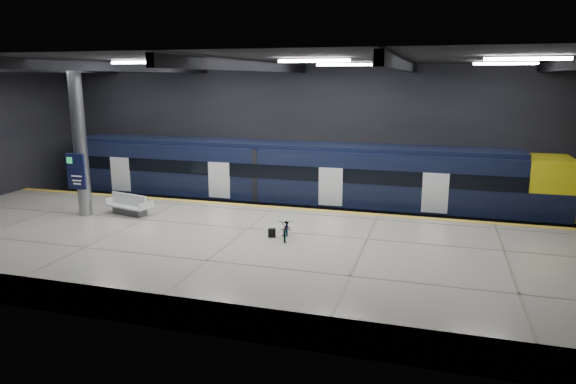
% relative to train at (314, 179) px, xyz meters
% --- Properties ---
extents(ground, '(30.00, 30.00, 0.00)m').
position_rel_train_xyz_m(ground, '(-1.25, -5.50, -2.06)').
color(ground, black).
rests_on(ground, ground).
extents(room_shell, '(30.10, 16.10, 8.05)m').
position_rel_train_xyz_m(room_shell, '(-1.25, -5.49, 3.66)').
color(room_shell, black).
rests_on(room_shell, ground).
extents(platform, '(30.00, 11.00, 1.10)m').
position_rel_train_xyz_m(platform, '(-1.25, -8.00, -1.51)').
color(platform, beige).
rests_on(platform, ground).
extents(safety_strip, '(30.00, 0.40, 0.01)m').
position_rel_train_xyz_m(safety_strip, '(-1.25, -2.75, -0.95)').
color(safety_strip, yellow).
rests_on(safety_strip, platform).
extents(rails, '(30.00, 1.52, 0.16)m').
position_rel_train_xyz_m(rails, '(-1.25, 0.00, -1.98)').
color(rails, gray).
rests_on(rails, ground).
extents(train, '(29.40, 2.84, 3.79)m').
position_rel_train_xyz_m(train, '(0.00, 0.00, 0.00)').
color(train, black).
rests_on(train, ground).
extents(bench, '(2.36, 1.42, 0.97)m').
position_rel_train_xyz_m(bench, '(-7.32, -5.89, -0.62)').
color(bench, '#595B60').
rests_on(bench, platform).
extents(bicycle, '(0.89, 1.68, 0.84)m').
position_rel_train_xyz_m(bicycle, '(0.68, -7.34, -0.54)').
color(bicycle, '#99999E').
rests_on(bicycle, platform).
extents(pannier_bag, '(0.34, 0.27, 0.35)m').
position_rel_train_xyz_m(pannier_bag, '(0.08, -7.34, -0.78)').
color(pannier_bag, black).
rests_on(pannier_bag, platform).
extents(info_column, '(0.90, 0.78, 6.90)m').
position_rel_train_xyz_m(info_column, '(-9.25, -6.52, 2.40)').
color(info_column, '#9EA0A5').
rests_on(info_column, platform).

